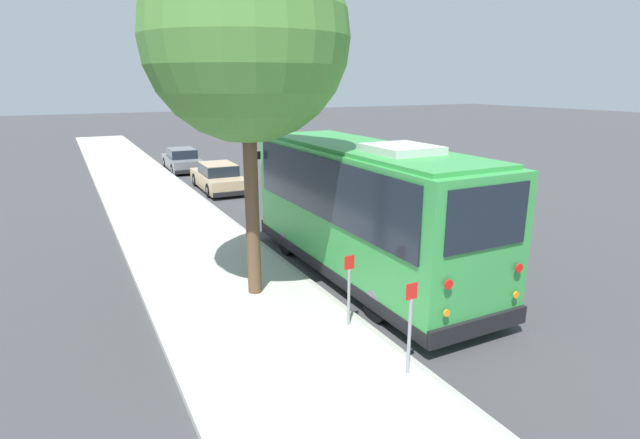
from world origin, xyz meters
name	(u,v)px	position (x,y,z in m)	size (l,w,h in m)	color
ground_plane	(385,280)	(0.00, 0.00, 0.00)	(160.00, 160.00, 0.00)	#3D3D3F
sidewalk_slab	(241,307)	(0.00, 3.89, 0.07)	(80.00, 3.82, 0.15)	#B2AFA8
curb_strip	(319,291)	(0.00, 1.91, 0.07)	(80.00, 0.14, 0.15)	#9D9A94
shuttle_bus	(364,204)	(0.55, 0.35, 1.94)	(8.55, 2.67, 3.61)	green
parked_sedan_tan	(218,178)	(12.88, 0.65, 0.60)	(4.60, 1.85, 1.29)	tan
parked_sedan_gray	(182,160)	(19.18, 0.94, 0.59)	(4.25, 1.78, 1.27)	slate
street_tree	(243,23)	(0.64, 3.37, 6.13)	(4.35, 4.35, 8.53)	brown
sign_post_near	(410,328)	(-3.92, 2.24, 1.00)	(0.06, 0.22, 1.65)	gray
sign_post_far	(349,290)	(-1.93, 2.24, 0.92)	(0.06, 0.22, 1.49)	gray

